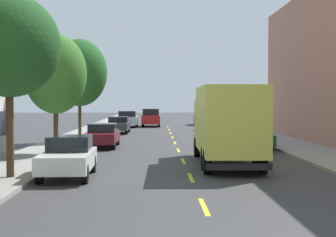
# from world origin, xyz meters

# --- Properties ---
(ground_plane) EXTENTS (160.00, 160.00, 0.00)m
(ground_plane) POSITION_xyz_m (0.00, 30.00, 0.00)
(ground_plane) COLOR #38383A
(sidewalk_left) EXTENTS (3.20, 120.00, 0.14)m
(sidewalk_left) POSITION_xyz_m (-7.10, 28.00, 0.07)
(sidewalk_left) COLOR gray
(sidewalk_left) RESTS_ON ground_plane
(sidewalk_right) EXTENTS (3.20, 120.00, 0.14)m
(sidewalk_right) POSITION_xyz_m (7.10, 28.00, 0.07)
(sidewalk_right) COLOR gray
(sidewalk_right) RESTS_ON ground_plane
(lane_centerline_dashes) EXTENTS (0.14, 47.20, 0.01)m
(lane_centerline_dashes) POSITION_xyz_m (0.00, 24.50, 0.00)
(lane_centerline_dashes) COLOR yellow
(lane_centerline_dashes) RESTS_ON ground_plane
(street_tree_second) EXTENTS (3.58, 3.58, 6.42)m
(street_tree_second) POSITION_xyz_m (-6.40, 11.45, 4.73)
(street_tree_second) COLOR #47331E
(street_tree_second) RESTS_ON sidewalk_left
(street_tree_third) EXTENTS (3.18, 3.18, 6.08)m
(street_tree_third) POSITION_xyz_m (-6.40, 19.50, 4.18)
(street_tree_third) COLOR #47331E
(street_tree_third) RESTS_ON sidewalk_left
(street_tree_farthest) EXTENTS (3.70, 3.70, 6.82)m
(street_tree_farthest) POSITION_xyz_m (-6.40, 27.56, 4.69)
(street_tree_farthest) COLOR #47331E
(street_tree_farthest) RESTS_ON sidewalk_left
(delivery_box_truck) EXTENTS (2.54, 8.16, 3.41)m
(delivery_box_truck) POSITION_xyz_m (1.80, 15.45, 1.93)
(delivery_box_truck) COLOR #D8D84C
(delivery_box_truck) RESTS_ON ground_plane
(parked_pickup_champagne) EXTENTS (2.14, 5.35, 1.73)m
(parked_pickup_champagne) POSITION_xyz_m (4.20, 40.15, 0.83)
(parked_pickup_champagne) COLOR tan
(parked_pickup_champagne) RESTS_ON ground_plane
(parked_sedan_charcoal) EXTENTS (1.85, 4.52, 1.43)m
(parked_sedan_charcoal) POSITION_xyz_m (-4.49, 36.89, 0.75)
(parked_sedan_charcoal) COLOR #333338
(parked_sedan_charcoal) RESTS_ON ground_plane
(parked_pickup_silver) EXTENTS (2.04, 5.31, 1.73)m
(parked_pickup_silver) POSITION_xyz_m (-4.25, 46.78, 0.83)
(parked_pickup_silver) COLOR #B2B5BA
(parked_pickup_silver) RESTS_ON ground_plane
(parked_hatchback_white) EXTENTS (1.84, 4.04, 1.50)m
(parked_hatchback_white) POSITION_xyz_m (-4.50, 12.22, 0.76)
(parked_hatchback_white) COLOR silver
(parked_hatchback_white) RESTS_ON ground_plane
(parked_suv_sky) EXTENTS (1.95, 4.80, 1.93)m
(parked_suv_sky) POSITION_xyz_m (4.22, 51.17, 0.99)
(parked_suv_sky) COLOR #7A9EC6
(parked_suv_sky) RESTS_ON ground_plane
(parked_wagon_forest) EXTENTS (1.91, 4.74, 1.50)m
(parked_wagon_forest) POSITION_xyz_m (4.21, 22.44, 0.80)
(parked_wagon_forest) COLOR #194C28
(parked_wagon_forest) RESTS_ON ground_plane
(parked_sedan_burgundy) EXTENTS (1.81, 4.50, 1.43)m
(parked_sedan_burgundy) POSITION_xyz_m (-4.50, 24.01, 0.75)
(parked_sedan_burgundy) COLOR maroon
(parked_sedan_burgundy) RESTS_ON ground_plane
(parked_hatchback_black) EXTENTS (1.78, 4.02, 1.50)m
(parked_hatchback_black) POSITION_xyz_m (4.26, 29.31, 0.76)
(parked_hatchback_black) COLOR black
(parked_hatchback_black) RESTS_ON ground_plane
(moving_red_sedan) EXTENTS (1.95, 4.80, 1.93)m
(moving_red_sedan) POSITION_xyz_m (-1.80, 47.96, 0.99)
(moving_red_sedan) COLOR #AD1E1E
(moving_red_sedan) RESTS_ON ground_plane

